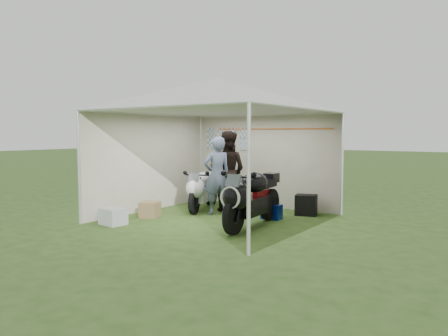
{
  "coord_description": "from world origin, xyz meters",
  "views": [
    {
      "loc": [
        5.38,
        -7.52,
        1.84
      ],
      "look_at": [
        -0.08,
        0.35,
        1.08
      ],
      "focal_mm": 35.0,
      "sensor_mm": 36.0,
      "label": 1
    }
  ],
  "objects": [
    {
      "name": "equipment_box",
      "position": [
        1.36,
        1.53,
        0.23
      ],
      "size": [
        0.55,
        0.48,
        0.46
      ],
      "primitive_type": "cube",
      "rotation": [
        0.0,
        0.0,
        0.27
      ],
      "color": "black",
      "rests_on": "ground"
    },
    {
      "name": "crate_2",
      "position": [
        -1.75,
        -1.48,
        0.1
      ],
      "size": [
        0.29,
        0.24,
        0.21
      ],
      "primitive_type": "cube",
      "rotation": [
        0.0,
        0.0,
        0.01
      ],
      "color": "#B8BEC2",
      "rests_on": "ground"
    },
    {
      "name": "motorcycle_white",
      "position": [
        -0.97,
        0.69,
        0.52
      ],
      "size": [
        0.88,
        1.84,
        0.94
      ],
      "rotation": [
        0.0,
        0.0,
        0.34
      ],
      "color": "black",
      "rests_on": "ground"
    },
    {
      "name": "crate_1",
      "position": [
        -1.35,
        -0.67,
        0.17
      ],
      "size": [
        0.49,
        0.49,
        0.34
      ],
      "primitive_type": "cube",
      "rotation": [
        0.0,
        0.0,
        0.36
      ],
      "color": "olive",
      "rests_on": "ground"
    },
    {
      "name": "canopy_tent",
      "position": [
        -0.0,
        0.03,
        2.58
      ],
      "size": [
        5.66,
        5.66,
        3.0
      ],
      "color": "silver",
      "rests_on": "ground"
    },
    {
      "name": "person_blue_jacket",
      "position": [
        -0.37,
        0.49,
        0.88
      ],
      "size": [
        0.7,
        0.77,
        1.77
      ],
      "primitive_type": "imported",
      "rotation": [
        0.0,
        0.0,
        -2.14
      ],
      "color": "slate",
      "rests_on": "ground"
    },
    {
      "name": "motorcycle_black",
      "position": [
        1.01,
        -0.33,
        0.62
      ],
      "size": [
        0.61,
        2.24,
        1.1
      ],
      "rotation": [
        0.0,
        0.0,
        0.08
      ],
      "color": "black",
      "rests_on": "ground"
    },
    {
      "name": "ground",
      "position": [
        0.0,
        0.0,
        0.0
      ],
      "size": [
        80.0,
        80.0,
        0.0
      ],
      "primitive_type": "plane",
      "color": "#2E4918",
      "rests_on": "ground"
    },
    {
      "name": "person_dark_jacket",
      "position": [
        -0.43,
        0.98,
        0.95
      ],
      "size": [
        1.02,
        0.85,
        1.9
      ],
      "primitive_type": "imported",
      "rotation": [
        0.0,
        0.0,
        3.29
      ],
      "color": "black",
      "rests_on": "ground"
    },
    {
      "name": "paddock_stand",
      "position": [
        0.93,
        0.69,
        0.16
      ],
      "size": [
        0.44,
        0.29,
        0.31
      ],
      "primitive_type": "cube",
      "rotation": [
        0.0,
        0.0,
        0.08
      ],
      "color": "#0B2BB2",
      "rests_on": "ground"
    },
    {
      "name": "crate_0",
      "position": [
        -1.43,
        -1.64,
        0.17
      ],
      "size": [
        0.54,
        0.44,
        0.33
      ],
      "primitive_type": "cube",
      "rotation": [
        0.0,
        0.0,
        -0.11
      ],
      "color": "#B2B6BB",
      "rests_on": "ground"
    }
  ]
}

